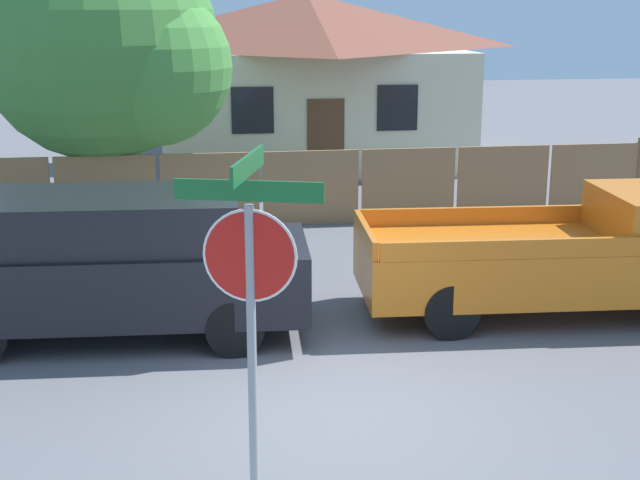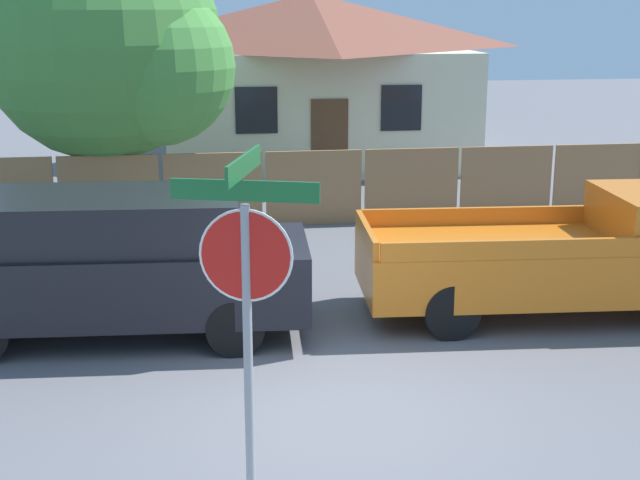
{
  "view_description": "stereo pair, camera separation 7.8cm",
  "coord_description": "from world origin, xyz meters",
  "px_view_note": "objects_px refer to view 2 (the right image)",
  "views": [
    {
      "loc": [
        -1.43,
        -8.61,
        4.23
      ],
      "look_at": [
        0.04,
        1.12,
        1.6
      ],
      "focal_mm": 50.0,
      "sensor_mm": 36.0,
      "label": 1
    },
    {
      "loc": [
        -1.35,
        -8.62,
        4.23
      ],
      "look_at": [
        0.04,
        1.12,
        1.6
      ],
      "focal_mm": 50.0,
      "sensor_mm": 36.0,
      "label": 2
    }
  ],
  "objects_px": {
    "house": "(311,75)",
    "orange_pickup": "(579,255)",
    "oak_tree": "(113,47)",
    "red_suv": "(112,261)",
    "stop_sign": "(247,292)"
  },
  "relations": [
    {
      "from": "house",
      "to": "stop_sign",
      "type": "xyz_separation_m",
      "value": [
        -2.9,
        -18.35,
        -0.12
      ]
    },
    {
      "from": "house",
      "to": "orange_pickup",
      "type": "distance_m",
      "value": 13.49
    },
    {
      "from": "house",
      "to": "oak_tree",
      "type": "height_order",
      "value": "oak_tree"
    },
    {
      "from": "red_suv",
      "to": "orange_pickup",
      "type": "distance_m",
      "value": 6.35
    },
    {
      "from": "oak_tree",
      "to": "red_suv",
      "type": "height_order",
      "value": "oak_tree"
    },
    {
      "from": "red_suv",
      "to": "stop_sign",
      "type": "distance_m",
      "value": 5.44
    },
    {
      "from": "house",
      "to": "orange_pickup",
      "type": "relative_size",
      "value": 1.5
    },
    {
      "from": "oak_tree",
      "to": "red_suv",
      "type": "bearing_deg",
      "value": -86.78
    },
    {
      "from": "house",
      "to": "red_suv",
      "type": "bearing_deg",
      "value": -108.15
    },
    {
      "from": "house",
      "to": "red_suv",
      "type": "relative_size",
      "value": 1.66
    },
    {
      "from": "house",
      "to": "stop_sign",
      "type": "height_order",
      "value": "house"
    },
    {
      "from": "orange_pickup",
      "to": "house",
      "type": "bearing_deg",
      "value": 102.12
    },
    {
      "from": "house",
      "to": "stop_sign",
      "type": "distance_m",
      "value": 18.58
    },
    {
      "from": "red_suv",
      "to": "orange_pickup",
      "type": "height_order",
      "value": "red_suv"
    },
    {
      "from": "oak_tree",
      "to": "orange_pickup",
      "type": "relative_size",
      "value": 1.03
    }
  ]
}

